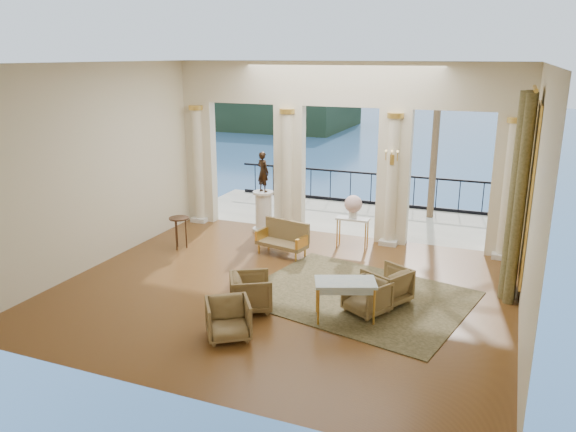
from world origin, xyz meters
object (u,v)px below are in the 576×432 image
at_px(armchair_a, 228,317).
at_px(console_table, 353,223).
at_px(armchair_b, 367,295).
at_px(side_table, 179,222).
at_px(settee, 284,238).
at_px(armchair_c, 387,283).
at_px(pedestal, 263,212).
at_px(statue, 263,172).
at_px(game_table, 345,285).
at_px(armchair_d, 251,291).

xyz_separation_m(armchair_a, console_table, (0.70, 5.27, 0.27)).
height_order(armchair_b, side_table, side_table).
relative_size(armchair_a, settee, 0.56).
bearing_deg(console_table, armchair_c, -63.40).
bearing_deg(settee, side_table, -155.67).
relative_size(pedestal, statue, 1.03).
relative_size(game_table, pedestal, 1.11).
height_order(armchair_d, pedestal, pedestal).
height_order(armchair_c, console_table, armchair_c).
height_order(armchair_c, armchair_d, armchair_c).
bearing_deg(armchair_a, side_table, 97.49).
relative_size(armchair_b, side_table, 0.90).
distance_m(armchair_a, armchair_d, 1.13).
height_order(statue, side_table, statue).
bearing_deg(side_table, pedestal, 57.40).
xyz_separation_m(armchair_a, game_table, (1.64, 1.40, 0.30)).
bearing_deg(pedestal, armchair_d, -68.44).
relative_size(armchair_b, console_table, 0.88).
xyz_separation_m(settee, game_table, (2.34, -2.79, 0.26)).
bearing_deg(settee, armchair_c, -19.80).
relative_size(armchair_c, armchair_d, 1.01).
bearing_deg(side_table, game_table, -24.47).
relative_size(settee, side_table, 1.66).
bearing_deg(side_table, armchair_b, -19.35).
relative_size(armchair_b, settee, 0.54).
bearing_deg(armchair_c, settee, -92.80).
bearing_deg(statue, armchair_b, 158.52).
bearing_deg(settee, console_table, 49.43).
distance_m(armchair_d, game_table, 1.80).
height_order(armchair_c, settee, settee).
xyz_separation_m(armchair_b, console_table, (-1.25, 3.47, 0.28)).
distance_m(statue, console_table, 2.85).
height_order(armchair_b, settee, settee).
bearing_deg(statue, settee, 152.59).
bearing_deg(statue, console_table, -165.88).
relative_size(console_table, side_table, 1.03).
xyz_separation_m(pedestal, console_table, (2.62, -0.45, 0.11)).
bearing_deg(armchair_a, console_table, 48.01).
bearing_deg(armchair_d, side_table, 21.70).
relative_size(statue, console_table, 1.32).
bearing_deg(settee, armchair_b, -30.18).
bearing_deg(pedestal, armchair_a, -71.39).
distance_m(settee, console_table, 1.78).
xyz_separation_m(armchair_b, pedestal, (-3.87, 3.92, 0.17)).
bearing_deg(game_table, armchair_d, 167.10).
bearing_deg(armchair_a, armchair_d, 61.25).
bearing_deg(side_table, statue, 57.40).
distance_m(game_table, console_table, 3.98).
height_order(settee, side_table, settee).
relative_size(armchair_c, pedestal, 0.70).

